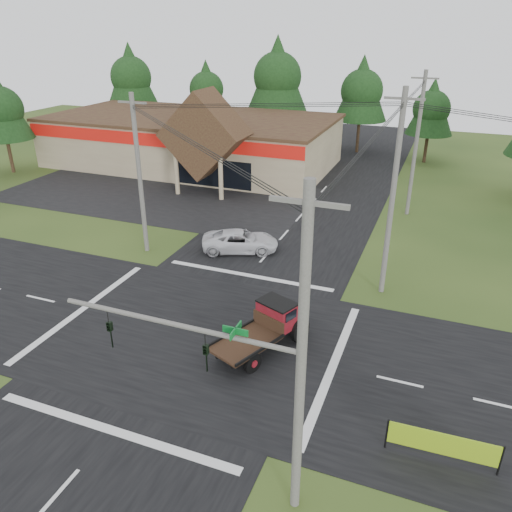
% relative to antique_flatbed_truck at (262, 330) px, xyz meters
% --- Properties ---
extents(ground, '(120.00, 120.00, 0.00)m').
position_rel_antique_flatbed_truck_xyz_m(ground, '(-3.48, -0.09, -1.11)').
color(ground, '#273F16').
rests_on(ground, ground).
extents(road_ns, '(12.00, 120.00, 0.02)m').
position_rel_antique_flatbed_truck_xyz_m(road_ns, '(-3.48, -0.09, -1.10)').
color(road_ns, black).
rests_on(road_ns, ground).
extents(road_ew, '(120.00, 12.00, 0.02)m').
position_rel_antique_flatbed_truck_xyz_m(road_ew, '(-3.48, -0.09, -1.10)').
color(road_ew, black).
rests_on(road_ew, ground).
extents(parking_apron, '(28.00, 14.00, 0.02)m').
position_rel_antique_flatbed_truck_xyz_m(parking_apron, '(-17.48, 18.91, -1.10)').
color(parking_apron, black).
rests_on(parking_apron, ground).
extents(cvs_building, '(30.40, 18.20, 9.19)m').
position_rel_antique_flatbed_truck_xyz_m(cvs_building, '(-19.19, 29.48, 1.67)').
color(cvs_building, '#998768').
rests_on(cvs_building, ground).
extents(traffic_signal_mast, '(8.12, 0.24, 7.00)m').
position_rel_antique_flatbed_truck_xyz_m(traffic_signal_mast, '(2.33, -7.59, 3.31)').
color(traffic_signal_mast, '#595651').
rests_on(traffic_signal_mast, ground).
extents(utility_pole_nr, '(2.00, 0.30, 11.00)m').
position_rel_antique_flatbed_truck_xyz_m(utility_pole_nr, '(4.02, -7.59, 4.53)').
color(utility_pole_nr, '#595651').
rests_on(utility_pole_nr, ground).
extents(utility_pole_nw, '(2.00, 0.30, 10.50)m').
position_rel_antique_flatbed_truck_xyz_m(utility_pole_nw, '(-11.48, 7.91, 4.28)').
color(utility_pole_nw, '#595651').
rests_on(utility_pole_nw, ground).
extents(utility_pole_ne, '(2.00, 0.30, 11.50)m').
position_rel_antique_flatbed_truck_xyz_m(utility_pole_ne, '(4.52, 7.91, 4.78)').
color(utility_pole_ne, '#595651').
rests_on(utility_pole_ne, ground).
extents(utility_pole_n, '(2.00, 0.30, 11.20)m').
position_rel_antique_flatbed_truck_xyz_m(utility_pole_n, '(4.52, 21.91, 4.63)').
color(utility_pole_n, '#595651').
rests_on(utility_pole_n, ground).
extents(tree_row_a, '(6.72, 6.72, 12.12)m').
position_rel_antique_flatbed_truck_xyz_m(tree_row_a, '(-33.48, 39.91, 6.94)').
color(tree_row_a, '#332316').
rests_on(tree_row_a, ground).
extents(tree_row_b, '(5.60, 5.60, 10.10)m').
position_rel_antique_flatbed_truck_xyz_m(tree_row_b, '(-23.48, 41.91, 5.59)').
color(tree_row_b, '#332316').
rests_on(tree_row_b, ground).
extents(tree_row_c, '(7.28, 7.28, 13.13)m').
position_rel_antique_flatbed_truck_xyz_m(tree_row_c, '(-13.48, 40.91, 7.61)').
color(tree_row_c, '#332316').
rests_on(tree_row_c, ground).
extents(tree_row_d, '(6.16, 6.16, 11.11)m').
position_rel_antique_flatbed_truck_xyz_m(tree_row_d, '(-3.48, 41.91, 6.27)').
color(tree_row_d, '#332316').
rests_on(tree_row_d, ground).
extents(tree_row_e, '(5.04, 5.04, 9.09)m').
position_rel_antique_flatbed_truck_xyz_m(tree_row_e, '(4.52, 39.91, 4.92)').
color(tree_row_e, '#332316').
rests_on(tree_row_e, ground).
extents(tree_side_w, '(5.60, 5.60, 10.10)m').
position_rel_antique_flatbed_truck_xyz_m(tree_side_w, '(-35.48, 19.91, 5.59)').
color(tree_side_w, '#332316').
rests_on(tree_side_w, ground).
extents(antique_flatbed_truck, '(3.89, 5.69, 2.22)m').
position_rel_antique_flatbed_truck_xyz_m(antique_flatbed_truck, '(0.00, 0.00, 0.00)').
color(antique_flatbed_truck, maroon).
rests_on(antique_flatbed_truck, ground).
extents(roadside_banner, '(3.93, 0.27, 1.34)m').
position_rel_antique_flatbed_truck_xyz_m(roadside_banner, '(8.36, -4.04, -0.44)').
color(roadside_banner, '#84AC17').
rests_on(roadside_banner, ground).
extents(white_pickup, '(5.68, 4.12, 1.44)m').
position_rel_antique_flatbed_truck_xyz_m(white_pickup, '(-5.44, 10.22, -0.39)').
color(white_pickup, silver).
rests_on(white_pickup, ground).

